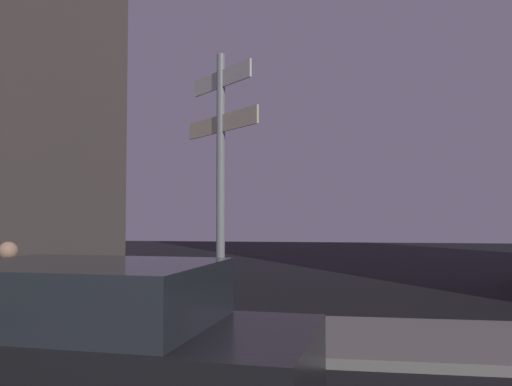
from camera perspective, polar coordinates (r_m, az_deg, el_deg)
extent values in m
cube|color=gray|center=(8.49, 0.46, -15.02)|extent=(40.00, 2.89, 0.14)
cylinder|color=gray|center=(7.36, -3.81, -0.57)|extent=(0.12, 0.12, 4.03)
cube|color=white|center=(7.61, -3.77, 12.07)|extent=(1.03, 1.03, 0.24)
cube|color=beige|center=(7.47, -3.78, 7.42)|extent=(1.25, 1.25, 0.24)
cube|color=black|center=(4.66, -18.99, -17.28)|extent=(3.93, 1.98, 0.70)
cube|color=#23282D|center=(4.49, -17.83, -10.17)|extent=(2.12, 1.71, 0.48)
cylinder|color=black|center=(6.13, -25.01, -17.23)|extent=(0.65, 0.27, 0.64)
torus|color=black|center=(6.76, -22.11, -15.52)|extent=(0.72, 0.12, 0.72)
cylinder|color=#26262D|center=(6.90, -25.07, -9.08)|extent=(0.48, 0.36, 0.61)
sphere|color=tan|center=(6.87, -25.00, -5.64)|extent=(0.22, 0.22, 0.22)
cylinder|color=black|center=(7.08, -25.00, -13.05)|extent=(0.35, 0.15, 0.55)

